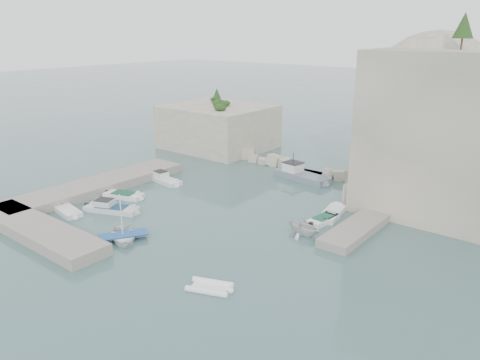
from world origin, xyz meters
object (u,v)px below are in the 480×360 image
Objects in this scene: motorboat_a at (165,182)px; motorboat_c at (124,198)px; motorboat_e at (69,214)px; work_boat at (302,180)px; tender_east_d at (368,207)px; tender_east_a at (304,234)px; motorboat_d at (112,211)px; inflatable_dinghy at (210,289)px; rowboat at (123,239)px; tender_east_c at (332,216)px; tender_east_b at (323,222)px.

motorboat_a reaches higher than motorboat_c.
work_boat is at bearing 73.36° from motorboat_e.
tender_east_d is at bearing 26.36° from motorboat_a.
work_boat is at bearing 37.22° from motorboat_c.
motorboat_d is at bearing 116.05° from tender_east_a.
motorboat_a reaches higher than inflatable_dinghy.
rowboat reaches higher than motorboat_c.
tender_east_c is at bearing -4.46° from rowboat.
tender_east_b is (21.97, 8.19, 0.00)m from motorboat_c.
motorboat_a is 1.65× the size of inflatable_dinghy.
rowboat is 1.34× the size of inflatable_dinghy.
motorboat_e is 0.86× the size of rowboat.
motorboat_c is at bearing 102.84° from motorboat_d.
tender_east_b is at bearing -8.20° from rowboat.
motorboat_c is 24.17m from tender_east_c.
motorboat_a is 7.08m from motorboat_c.
work_boat is (13.07, 26.13, 0.00)m from motorboat_e.
motorboat_e is 22.20m from inflatable_dinghy.
rowboat is at bearing 145.53° from tender_east_b.
motorboat_e is at bearing 120.60° from tender_east_a.
tender_east_a is (22.39, 11.40, 0.00)m from motorboat_e.
tender_east_b is (12.62, 15.47, 0.00)m from rowboat.
tender_east_b is 0.51× the size of work_boat.
motorboat_e is 4.55m from motorboat_d.
motorboat_d is at bearing 161.58° from tender_east_d.
motorboat_c is at bearing -115.64° from work_boat.
motorboat_e is 0.70× the size of motorboat_a.
rowboat is at bearing -57.27° from motorboat_c.
tender_east_b is at bearing -163.82° from tender_east_d.
rowboat is 1.35× the size of tender_east_a.
rowboat is at bearing 136.46° from tender_east_a.
work_boat reaches higher than rowboat.
inflatable_dinghy is at bearing -27.35° from motorboat_a.
work_boat is at bearing 42.83° from motorboat_d.
tender_east_b and tender_east_c have the same top height.
inflatable_dinghy is at bearing -176.11° from tender_east_b.
tender_east_a is at bearing -49.87° from work_boat.
tender_east_c is at bearing 7.42° from tender_east_b.
inflatable_dinghy is at bearing 168.67° from tender_east_c.
motorboat_a is 22.66m from tender_east_b.
rowboat is 26.65m from work_boat.
motorboat_c is 1.03× the size of rowboat.
motorboat_e is 29.21m from work_boat.
tender_east_c is 12.79m from work_boat.
motorboat_a is 1.31× the size of tender_east_d.
motorboat_e is at bearing -108.79° from work_boat.
tender_east_a is 17.43m from work_boat.
motorboat_d is 1.09× the size of motorboat_a.
motorboat_a is 22.79m from tender_east_a.
tender_east_b is (22.63, 1.14, 0.00)m from motorboat_a.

